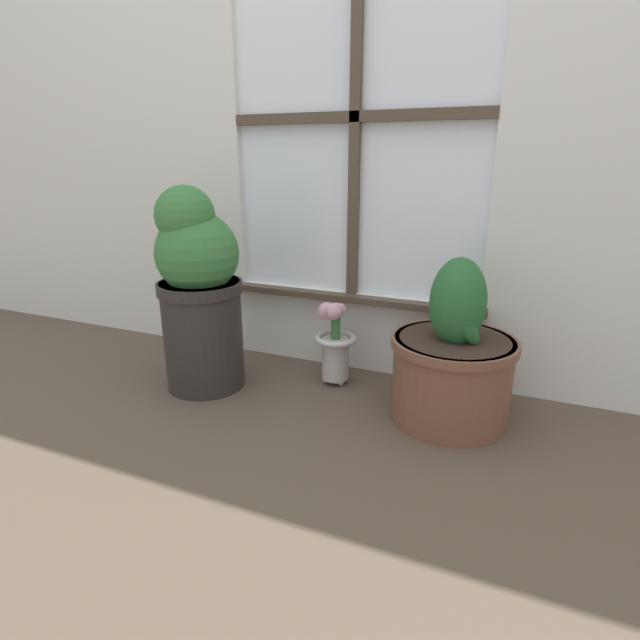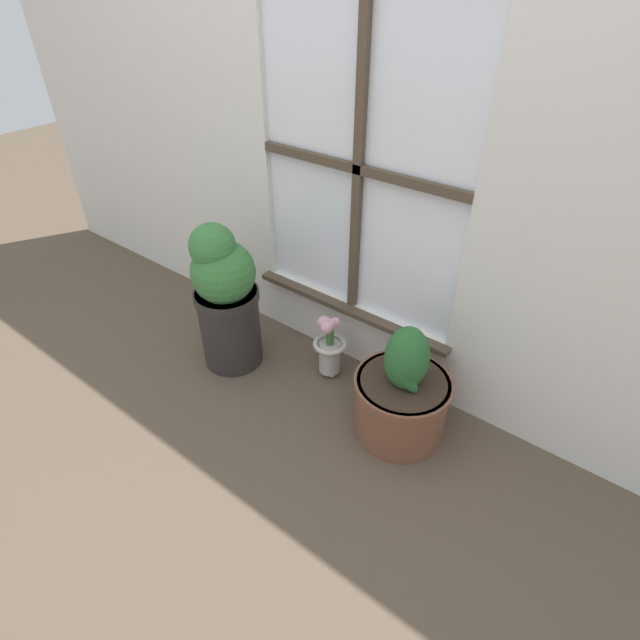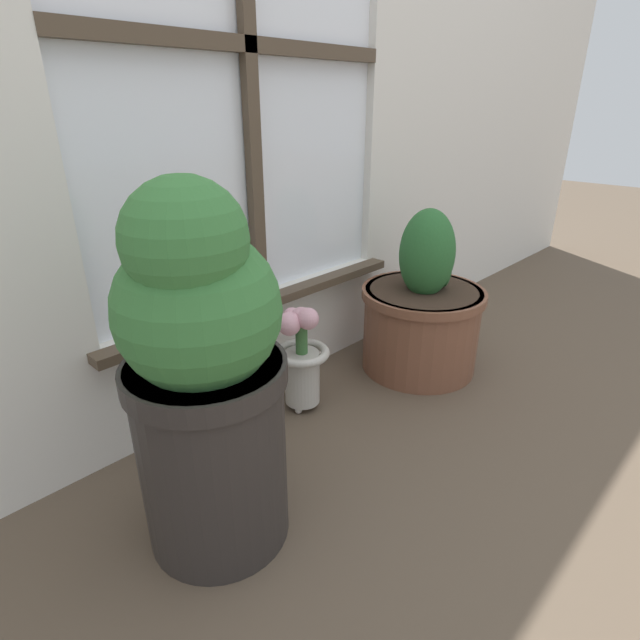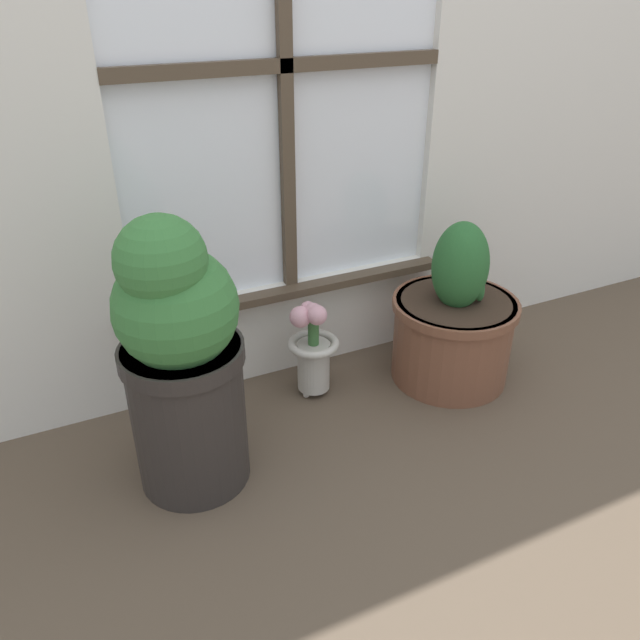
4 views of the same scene
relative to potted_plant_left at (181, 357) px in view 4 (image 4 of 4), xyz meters
name	(u,v)px [view 4 (image 4 of 4)]	position (x,y,z in m)	size (l,w,h in m)	color
ground_plane	(384,479)	(0.42, -0.22, -0.35)	(10.00, 10.00, 0.00)	brown
potted_plant_left	(181,357)	(0.00, 0.00, 0.00)	(0.29, 0.29, 0.70)	#2D2826
potted_plant_right	(453,324)	(0.84, 0.09, -0.17)	(0.38, 0.38, 0.51)	brown
flower_vase	(312,348)	(0.42, 0.20, -0.20)	(0.15, 0.15, 0.31)	#BCB7AD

